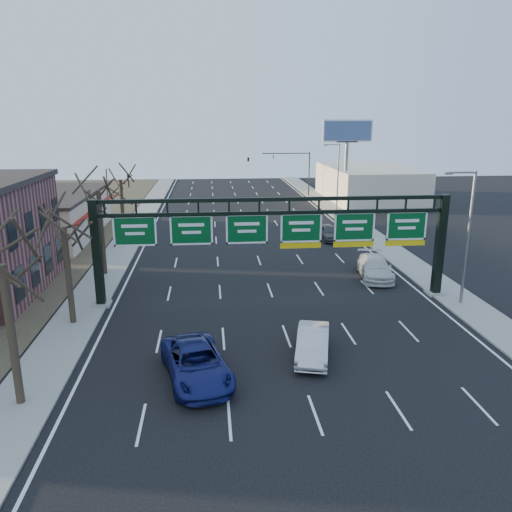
{
  "coord_description": "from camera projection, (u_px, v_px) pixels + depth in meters",
  "views": [
    {
      "loc": [
        -4.29,
        -24.4,
        12.24
      ],
      "look_at": [
        -1.22,
        7.99,
        3.2
      ],
      "focal_mm": 35.0,
      "sensor_mm": 36.0,
      "label": 1
    }
  ],
  "objects": [
    {
      "name": "traffic_signal_mast",
      "position": [
        271.0,
        162.0,
        78.87
      ],
      "size": [
        10.16,
        0.54,
        7.0
      ],
      "color": "black",
      "rests_on": "ground"
    },
    {
      "name": "building_right_distant",
      "position": [
        368.0,
        184.0,
        76.18
      ],
      "size": [
        12.0,
        20.0,
        5.0
      ],
      "primitive_type": "cube",
      "color": "beige",
      "rests_on": "ground"
    },
    {
      "name": "sign_gantry",
      "position": [
        276.0,
        235.0,
        33.52
      ],
      "size": [
        24.6,
        1.2,
        7.2
      ],
      "color": "black",
      "rests_on": "ground"
    },
    {
      "name": "tree_far",
      "position": [
        119.0,
        169.0,
        47.88
      ],
      "size": [
        3.6,
        3.6,
        8.86
      ],
      "color": "#2C2418",
      "rests_on": "sidewalk_left"
    },
    {
      "name": "tree_mid",
      "position": [
        97.0,
        177.0,
        38.19
      ],
      "size": [
        3.6,
        3.6,
        9.24
      ],
      "color": "#2C2418",
      "rests_on": "sidewalk_left"
    },
    {
      "name": "car_grey_far",
      "position": [
        328.0,
        232.0,
        51.65
      ],
      "size": [
        2.4,
        4.79,
        1.57
      ],
      "primitive_type": "imported",
      "rotation": [
        0.0,
        0.0,
        0.12
      ],
      "color": "#434648",
      "rests_on": "ground"
    },
    {
      "name": "car_white_wagon",
      "position": [
        375.0,
        267.0,
        39.4
      ],
      "size": [
        3.17,
        6.03,
        1.67
      ],
      "primitive_type": "imported",
      "rotation": [
        0.0,
        0.0,
        -0.15
      ],
      "color": "silver",
      "rests_on": "ground"
    },
    {
      "name": "cream_strip",
      "position": [
        45.0,
        215.0,
        52.3
      ],
      "size": [
        10.9,
        18.4,
        4.7
      ],
      "color": "beige",
      "rests_on": "ground"
    },
    {
      "name": "ground",
      "position": [
        292.0,
        351.0,
        27.07
      ],
      "size": [
        160.0,
        160.0,
        0.0
      ],
      "primitive_type": "plane",
      "color": "black",
      "rests_on": "ground"
    },
    {
      "name": "sidewalk_right",
      "position": [
        391.0,
        250.0,
        47.4
      ],
      "size": [
        3.0,
        120.0,
        0.12
      ],
      "primitive_type": "cube",
      "color": "gray",
      "rests_on": "ground"
    },
    {
      "name": "lane_markings",
      "position": [
        257.0,
        254.0,
        46.25
      ],
      "size": [
        21.6,
        120.0,
        0.01
      ],
      "primitive_type": "cube",
      "color": "white",
      "rests_on": "ground"
    },
    {
      "name": "car_blue_suv",
      "position": [
        196.0,
        363.0,
        24.01
      ],
      "size": [
        4.04,
        6.44,
        1.66
      ],
      "primitive_type": "imported",
      "rotation": [
        0.0,
        0.0,
        0.23
      ],
      "color": "navy",
      "rests_on": "ground"
    },
    {
      "name": "billboard_right",
      "position": [
        347.0,
        141.0,
        69.15
      ],
      "size": [
        7.0,
        0.5,
        12.0
      ],
      "color": "slate",
      "rests_on": "ground"
    },
    {
      "name": "car_silver_distant",
      "position": [
        191.0,
        221.0,
        57.37
      ],
      "size": [
        2.4,
        4.81,
        1.51
      ],
      "primitive_type": "imported",
      "rotation": [
        0.0,
        0.0,
        0.18
      ],
      "color": "#B1B1B6",
      "rests_on": "ground"
    },
    {
      "name": "streetlight_far",
      "position": [
        337.0,
        174.0,
        65.21
      ],
      "size": [
        2.15,
        0.22,
        9.0
      ],
      "color": "slate",
      "rests_on": "sidewalk_right"
    },
    {
      "name": "car_silver_sedan",
      "position": [
        313.0,
        343.0,
        26.27
      ],
      "size": [
        2.7,
        4.92,
        1.54
      ],
      "primitive_type": "imported",
      "rotation": [
        0.0,
        0.0,
        -0.24
      ],
      "color": "#BBBBC0",
      "rests_on": "ground"
    },
    {
      "name": "sidewalk_left",
      "position": [
        116.0,
        257.0,
        45.07
      ],
      "size": [
        3.0,
        120.0,
        0.12
      ],
      "primitive_type": "cube",
      "color": "gray",
      "rests_on": "ground"
    },
    {
      "name": "streetlight_near",
      "position": [
        467.0,
        231.0,
        32.6
      ],
      "size": [
        2.15,
        0.22,
        9.0
      ],
      "color": "slate",
      "rests_on": "sidewalk_right"
    },
    {
      "name": "tree_gantry",
      "position": [
        62.0,
        210.0,
        28.79
      ],
      "size": [
        3.6,
        3.6,
        8.48
      ],
      "color": "#2C2418",
      "rests_on": "sidewalk_left"
    }
  ]
}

